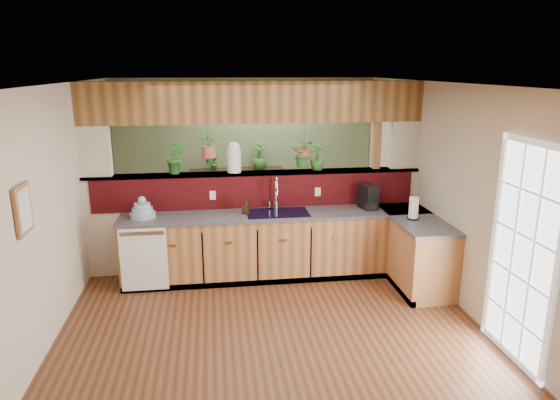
{
  "coord_description": "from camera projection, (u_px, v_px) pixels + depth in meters",
  "views": [
    {
      "loc": [
        -0.58,
        -5.34,
        2.78
      ],
      "look_at": [
        0.24,
        0.7,
        1.15
      ],
      "focal_mm": 32.0,
      "sensor_mm": 36.0,
      "label": 1
    }
  ],
  "objects": [
    {
      "name": "ground",
      "position": [
        268.0,
        310.0,
        5.9
      ],
      "size": [
        4.6,
        7.0,
        0.01
      ],
      "primitive_type": "cube",
      "color": "#552F1A",
      "rests_on": "ground"
    },
    {
      "name": "ledge_plant_right",
      "position": [
        317.0,
        157.0,
        6.9
      ],
      "size": [
        0.24,
        0.24,
        0.37
      ],
      "primitive_type": "imported",
      "rotation": [
        0.0,
        0.0,
        -0.21
      ],
      "color": "#24591F",
      "rests_on": "pass_through_ledge"
    },
    {
      "name": "ceiling",
      "position": [
        266.0,
        85.0,
        5.23
      ],
      "size": [
        4.6,
        7.0,
        0.01
      ],
      "primitive_type": "cube",
      "color": "brown",
      "rests_on": "ground"
    },
    {
      "name": "pass_through_ledge",
      "position": [
        256.0,
        173.0,
        6.84
      ],
      "size": [
        4.6,
        0.21,
        0.04
      ],
      "primitive_type": "cube",
      "color": "brown",
      "rests_on": "ground"
    },
    {
      "name": "french_door",
      "position": [
        522.0,
        257.0,
        4.69
      ],
      "size": [
        0.06,
        1.02,
        2.16
      ],
      "primitive_type": "cube",
      "color": "white",
      "rests_on": "ground"
    },
    {
      "name": "shelf_plant_a",
      "position": [
        213.0,
        159.0,
        8.62
      ],
      "size": [
        0.22,
        0.15,
        0.4
      ],
      "primitive_type": "imported",
      "rotation": [
        0.0,
        0.0,
        0.06
      ],
      "color": "#24591F",
      "rests_on": "shelving_console"
    },
    {
      "name": "pass_through_partition",
      "position": [
        258.0,
        186.0,
        6.89
      ],
      "size": [
        4.6,
        0.21,
        2.6
      ],
      "color": "beige",
      "rests_on": "ground"
    },
    {
      "name": "coffee_maker",
      "position": [
        368.0,
        198.0,
        6.8
      ],
      "size": [
        0.18,
        0.3,
        0.33
      ],
      "rotation": [
        0.0,
        0.0,
        0.22
      ],
      "color": "black",
      "rests_on": "countertop"
    },
    {
      "name": "hanging_plant_b",
      "position": [
        304.0,
        142.0,
        6.82
      ],
      "size": [
        0.43,
        0.4,
        0.54
      ],
      "color": "brown",
      "rests_on": "header_beam"
    },
    {
      "name": "wall_left",
      "position": [
        51.0,
        212.0,
        5.27
      ],
      "size": [
        0.02,
        7.0,
        2.6
      ],
      "primitive_type": "cube",
      "color": "beige",
      "rests_on": "ground"
    },
    {
      "name": "shelf_plant_b",
      "position": [
        259.0,
        155.0,
        8.71
      ],
      "size": [
        0.33,
        0.33,
        0.49
      ],
      "primitive_type": "imported",
      "rotation": [
        0.0,
        0.0,
        -0.24
      ],
      "color": "#24591F",
      "rests_on": "shelving_console"
    },
    {
      "name": "countertop",
      "position": [
        322.0,
        245.0,
        6.73
      ],
      "size": [
        4.14,
        1.52,
        0.9
      ],
      "color": "#975F34",
      "rests_on": "ground"
    },
    {
      "name": "floor_plant",
      "position": [
        313.0,
        226.0,
        7.89
      ],
      "size": [
        0.76,
        0.7,
        0.69
      ],
      "primitive_type": "imported",
      "rotation": [
        0.0,
        0.0,
        0.31
      ],
      "color": "#24591F",
      "rests_on": "ground"
    },
    {
      "name": "hanging_plant_a",
      "position": [
        208.0,
        140.0,
        6.64
      ],
      "size": [
        0.21,
        0.18,
        0.51
      ],
      "color": "brown",
      "rests_on": "header_beam"
    },
    {
      "name": "glass_jar",
      "position": [
        234.0,
        157.0,
        6.74
      ],
      "size": [
        0.19,
        0.19,
        0.42
      ],
      "color": "silver",
      "rests_on": "pass_through_ledge"
    },
    {
      "name": "dish_stack",
      "position": [
        143.0,
        211.0,
        6.41
      ],
      "size": [
        0.32,
        0.32,
        0.28
      ],
      "color": "#95A9C1",
      "rests_on": "countertop"
    },
    {
      "name": "faucet",
      "position": [
        276.0,
        192.0,
        6.72
      ],
      "size": [
        0.2,
        0.2,
        0.46
      ],
      "color": "#B7B7B2",
      "rests_on": "countertop"
    },
    {
      "name": "wall_back",
      "position": [
        245.0,
        152.0,
        8.92
      ],
      "size": [
        4.6,
        0.02,
        2.6
      ],
      "primitive_type": "cube",
      "color": "beige",
      "rests_on": "ground"
    },
    {
      "name": "navy_sink",
      "position": [
        278.0,
        218.0,
        6.66
      ],
      "size": [
        0.82,
        0.5,
        0.18
      ],
      "color": "black",
      "rests_on": "countertop"
    },
    {
      "name": "dishwasher",
      "position": [
        144.0,
        259.0,
        6.23
      ],
      "size": [
        0.58,
        0.03,
        0.82
      ],
      "color": "white",
      "rests_on": "ground"
    },
    {
      "name": "paper_towel",
      "position": [
        414.0,
        209.0,
        6.32
      ],
      "size": [
        0.14,
        0.14,
        0.31
      ],
      "color": "black",
      "rests_on": "countertop"
    },
    {
      "name": "soap_dispenser",
      "position": [
        246.0,
        206.0,
        6.58
      ],
      "size": [
        0.12,
        0.12,
        0.2
      ],
      "primitive_type": "imported",
      "rotation": [
        0.0,
        0.0,
        -0.32
      ],
      "color": "#3A2115",
      "rests_on": "countertop"
    },
    {
      "name": "header_beam",
      "position": [
        255.0,
        102.0,
        6.59
      ],
      "size": [
        4.6,
        0.15,
        0.55
      ],
      "primitive_type": "cube",
      "color": "brown",
      "rests_on": "ground"
    },
    {
      "name": "ledge_plant_left",
      "position": [
        176.0,
        158.0,
        6.64
      ],
      "size": [
        0.27,
        0.22,
        0.44
      ],
      "primitive_type": "imported",
      "rotation": [
        0.0,
        0.0,
        -0.12
      ],
      "color": "#24591F",
      "rests_on": "pass_through_ledge"
    },
    {
      "name": "wall_right",
      "position": [
        461.0,
        197.0,
        5.87
      ],
      "size": [
        0.02,
        7.0,
        2.6
      ],
      "primitive_type": "cube",
      "color": "beige",
      "rests_on": "ground"
    },
    {
      "name": "sage_backwall",
      "position": [
        245.0,
        153.0,
        8.9
      ],
      "size": [
        4.55,
        0.02,
        2.55
      ],
      "primitive_type": "cube",
      "color": "#5B704D",
      "rests_on": "ground"
    },
    {
      "name": "shelving_console",
      "position": [
        237.0,
        199.0,
        8.86
      ],
      "size": [
        1.66,
        0.55,
        1.09
      ],
      "primitive_type": "cube",
      "rotation": [
        0.0,
        0.0,
        0.07
      ],
      "color": "black",
      "rests_on": "ground"
    },
    {
      "name": "framed_print",
      "position": [
        23.0,
        210.0,
        4.44
      ],
      "size": [
        0.04,
        0.35,
        0.45
      ],
      "color": "#975F34",
      "rests_on": "wall_left"
    }
  ]
}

